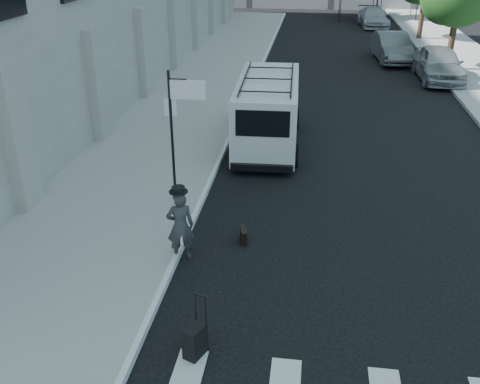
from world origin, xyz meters
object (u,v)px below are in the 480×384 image
(suitcase, at_px, (195,341))
(parked_car_b, at_px, (392,47))
(briefcase, at_px, (243,235))
(cargo_van, at_px, (268,110))
(parked_car_a, at_px, (439,64))
(businessman, at_px, (180,226))
(parked_car_c, at_px, (373,17))

(suitcase, height_order, parked_car_b, parked_car_b)
(parked_car_b, bearing_deg, briefcase, -110.46)
(suitcase, xyz_separation_m, cargo_van, (0.28, 10.37, 0.85))
(briefcase, distance_m, parked_car_b, 21.14)
(parked_car_a, height_order, parked_car_b, parked_car_a)
(businessman, distance_m, briefcase, 1.67)
(briefcase, xyz_separation_m, cargo_van, (-0.04, 6.57, 0.99))
(suitcase, bearing_deg, businessman, 131.93)
(businessman, distance_m, parked_car_a, 19.21)
(parked_car_a, bearing_deg, parked_car_b, 112.23)
(parked_car_a, distance_m, parked_car_c, 16.36)
(businessman, bearing_deg, cargo_van, -118.75)
(cargo_van, bearing_deg, businessman, -101.20)
(cargo_van, bearing_deg, parked_car_b, 65.74)
(businessman, xyz_separation_m, parked_car_c, (6.90, 33.43, -0.14))
(cargo_van, height_order, parked_car_c, cargo_van)
(cargo_van, height_order, parked_car_b, cargo_van)
(suitcase, relative_size, cargo_van, 0.19)
(briefcase, bearing_deg, parked_car_a, 51.48)
(parked_car_a, relative_size, parked_car_b, 1.02)
(cargo_van, distance_m, parked_car_b, 14.93)
(briefcase, xyz_separation_m, suitcase, (-0.32, -3.80, 0.14))
(cargo_van, xyz_separation_m, parked_car_c, (5.68, 25.98, -0.48))
(parked_car_c, bearing_deg, parked_car_b, -95.08)
(businessman, relative_size, parked_car_a, 0.34)
(businessman, xyz_separation_m, parked_car_b, (6.90, 21.25, -0.05))
(suitcase, bearing_deg, briefcase, 109.25)
(cargo_van, relative_size, parked_car_a, 1.25)
(suitcase, distance_m, parked_car_a, 21.52)
(businessman, distance_m, parked_car_b, 22.34)
(parked_car_c, bearing_deg, suitcase, -104.39)
(parked_car_a, bearing_deg, briefcase, -115.23)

